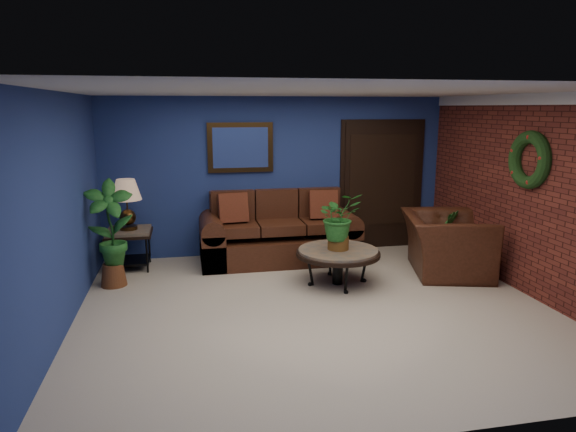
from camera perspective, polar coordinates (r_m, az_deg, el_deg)
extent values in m
plane|color=beige|center=(6.18, 3.18, -10.21)|extent=(5.50, 5.50, 0.00)
cube|color=navy|center=(8.23, -1.11, 4.43)|extent=(5.50, 0.04, 2.50)
cube|color=navy|center=(5.78, -24.08, 0.14)|extent=(0.04, 5.00, 2.50)
cube|color=maroon|center=(7.04, 25.54, 1.96)|extent=(0.04, 5.00, 2.50)
cube|color=silver|center=(5.72, 3.47, 13.65)|extent=(5.50, 5.00, 0.02)
cube|color=white|center=(6.94, 26.23, 11.60)|extent=(0.03, 5.00, 0.14)
cube|color=#3F2811|center=(8.06, -5.31, 7.58)|extent=(1.02, 0.06, 0.77)
cube|color=black|center=(8.72, 10.34, 3.33)|extent=(1.44, 0.06, 2.18)
torus|color=black|center=(6.99, 25.24, 5.66)|extent=(0.16, 0.72, 0.72)
cube|color=#462014|center=(7.95, -1.00, -3.60)|extent=(2.39, 1.03, 0.39)
cube|color=#462014|center=(8.22, -1.49, -0.50)|extent=(2.05, 0.28, 0.98)
cube|color=#462014|center=(7.70, -5.92, -1.37)|extent=(0.66, 0.71, 0.15)
cube|color=#462014|center=(7.80, -0.93, -1.15)|extent=(0.66, 0.71, 0.15)
cube|color=#462014|center=(7.95, 3.92, -0.93)|extent=(0.66, 0.71, 0.15)
cube|color=#462014|center=(7.82, -8.41, -3.43)|extent=(0.35, 1.03, 0.54)
cube|color=#462014|center=(8.17, 6.08, -2.69)|extent=(0.35, 1.03, 0.54)
cube|color=maroon|center=(7.68, -6.11, 0.87)|extent=(0.44, 0.13, 0.44)
cube|color=maroon|center=(7.93, 3.96, 1.26)|extent=(0.44, 0.13, 0.44)
cylinder|color=#534E49|center=(6.88, 5.58, -3.89)|extent=(1.06, 1.06, 0.05)
cylinder|color=black|center=(6.89, 5.57, -4.17)|extent=(1.12, 1.12, 0.05)
cylinder|color=black|center=(6.95, 5.54, -5.80)|extent=(0.14, 0.14, 0.43)
cube|color=#534E49|center=(7.83, -17.27, -1.60)|extent=(0.61, 0.61, 0.05)
cube|color=black|center=(7.84, -17.26, -1.89)|extent=(0.65, 0.65, 0.04)
cube|color=black|center=(7.94, -17.08, -4.73)|extent=(0.55, 0.55, 0.03)
cylinder|color=black|center=(7.68, -19.23, -4.17)|extent=(0.03, 0.03, 0.57)
cylinder|color=black|center=(7.63, -15.41, -4.04)|extent=(0.03, 0.03, 0.57)
cylinder|color=black|center=(8.17, -18.77, -3.19)|extent=(0.03, 0.03, 0.57)
cylinder|color=black|center=(8.12, -15.18, -3.06)|extent=(0.03, 0.03, 0.57)
cylinder|color=#3F2811|center=(7.82, -17.30, -1.24)|extent=(0.26, 0.26, 0.05)
sphere|color=#3F2811|center=(7.79, -17.36, -0.32)|extent=(0.23, 0.23, 0.23)
cylinder|color=#3F2811|center=(7.75, -17.44, 1.07)|extent=(0.03, 0.03, 0.30)
cone|color=tan|center=(7.72, -17.54, 2.63)|extent=(0.43, 0.43, 0.30)
cube|color=#533617|center=(8.10, 4.60, -1.18)|extent=(0.46, 0.46, 0.04)
torus|color=#533617|center=(8.22, 4.31, 1.48)|extent=(0.42, 0.06, 0.42)
cylinder|color=#533617|center=(7.95, 3.56, -3.34)|extent=(0.04, 0.04, 0.47)
cylinder|color=#533617|center=(8.04, 6.20, -3.22)|extent=(0.04, 0.04, 0.47)
cylinder|color=#533617|center=(8.30, 2.98, -2.66)|extent=(0.04, 0.04, 0.47)
cylinder|color=#533617|center=(8.39, 5.52, -2.55)|extent=(0.04, 0.04, 0.47)
imported|color=#462014|center=(7.66, 17.15, -2.99)|extent=(1.44, 1.55, 0.84)
cylinder|color=brown|center=(6.85, 5.60, -2.97)|extent=(0.28, 0.28, 0.18)
imported|color=#195019|center=(6.77, 5.66, -0.04)|extent=(0.65, 0.58, 0.63)
cylinder|color=brown|center=(8.17, 16.96, -4.41)|extent=(0.26, 0.26, 0.20)
imported|color=#195019|center=(8.07, 17.13, -1.72)|extent=(0.39, 0.32, 0.69)
cylinder|color=brown|center=(7.25, -18.81, -6.19)|extent=(0.34, 0.34, 0.30)
imported|color=#195019|center=(7.08, -19.18, -0.89)|extent=(0.65, 0.47, 1.17)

